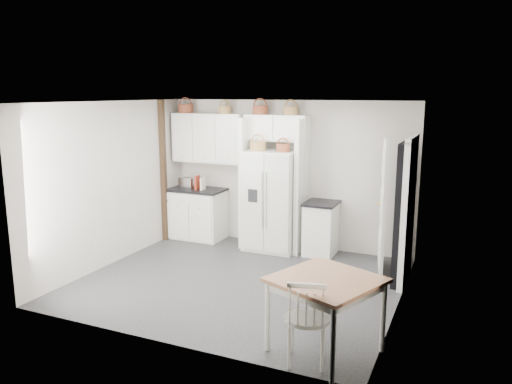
% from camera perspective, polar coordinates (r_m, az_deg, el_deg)
% --- Properties ---
extents(floor, '(4.50, 4.50, 0.00)m').
position_cam_1_polar(floor, '(7.47, -1.83, -10.14)').
color(floor, black).
rests_on(floor, ground).
extents(ceiling, '(4.50, 4.50, 0.00)m').
position_cam_1_polar(ceiling, '(6.95, -1.97, 10.24)').
color(ceiling, white).
rests_on(ceiling, wall_back).
extents(wall_back, '(4.50, 0.00, 4.50)m').
position_cam_1_polar(wall_back, '(8.91, 3.68, 2.07)').
color(wall_back, beige).
rests_on(wall_back, floor).
extents(wall_left, '(0.00, 4.00, 4.00)m').
position_cam_1_polar(wall_left, '(8.30, -16.04, 0.96)').
color(wall_left, beige).
rests_on(wall_left, floor).
extents(wall_right, '(0.00, 4.00, 4.00)m').
position_cam_1_polar(wall_right, '(6.47, 16.39, -1.93)').
color(wall_right, beige).
rests_on(wall_right, floor).
extents(refrigerator, '(0.91, 0.73, 1.75)m').
position_cam_1_polar(refrigerator, '(8.72, 1.91, -0.96)').
color(refrigerator, silver).
rests_on(refrigerator, floor).
extents(base_cab_left, '(0.99, 0.62, 0.92)m').
position_cam_1_polar(base_cab_left, '(9.53, -6.65, -2.55)').
color(base_cab_left, white).
rests_on(base_cab_left, floor).
extents(base_cab_right, '(0.50, 0.60, 0.87)m').
position_cam_1_polar(base_cab_right, '(8.60, 7.42, -4.25)').
color(base_cab_right, white).
rests_on(base_cab_right, floor).
extents(dining_table, '(1.29, 1.29, 0.82)m').
position_cam_1_polar(dining_table, '(5.50, 7.92, -13.74)').
color(dining_table, '#A0653E').
rests_on(dining_table, floor).
extents(windsor_chair, '(0.56, 0.53, 0.96)m').
position_cam_1_polar(windsor_chair, '(5.24, 5.86, -14.20)').
color(windsor_chair, white).
rests_on(windsor_chair, floor).
extents(counter_left, '(1.03, 0.67, 0.04)m').
position_cam_1_polar(counter_left, '(9.42, -6.71, 0.28)').
color(counter_left, black).
rests_on(counter_left, base_cab_left).
extents(counter_right, '(0.54, 0.63, 0.04)m').
position_cam_1_polar(counter_right, '(8.49, 7.50, -1.28)').
color(counter_right, black).
rests_on(counter_right, base_cab_right).
extents(toaster, '(0.30, 0.19, 0.20)m').
position_cam_1_polar(toaster, '(9.46, -7.87, 1.03)').
color(toaster, silver).
rests_on(toaster, counter_left).
extents(cookbook_red, '(0.05, 0.17, 0.26)m').
position_cam_1_polar(cookbook_red, '(9.30, -6.74, 1.07)').
color(cookbook_red, maroon).
rests_on(cookbook_red, counter_left).
extents(cookbook_cream, '(0.04, 0.15, 0.23)m').
position_cam_1_polar(cookbook_cream, '(9.25, -6.10, 0.93)').
color(cookbook_cream, '#EEE3CB').
rests_on(cookbook_cream, counter_left).
extents(basket_upper_a, '(0.28, 0.28, 0.16)m').
position_cam_1_polar(basket_upper_a, '(9.51, -8.05, 9.41)').
color(basket_upper_a, brown).
rests_on(basket_upper_a, upper_cabinet).
extents(basket_upper_c, '(0.23, 0.23, 0.14)m').
position_cam_1_polar(basket_upper_c, '(9.11, -3.61, 9.34)').
color(basket_upper_c, brown).
rests_on(basket_upper_c, upper_cabinet).
extents(basket_bridge_a, '(0.28, 0.28, 0.16)m').
position_cam_1_polar(basket_bridge_a, '(8.81, 0.48, 9.36)').
color(basket_bridge_a, brown).
rests_on(basket_bridge_a, bridge_cabinet).
extents(basket_bridge_b, '(0.25, 0.25, 0.15)m').
position_cam_1_polar(basket_bridge_b, '(8.61, 4.00, 9.25)').
color(basket_bridge_b, brown).
rests_on(basket_bridge_b, bridge_cabinet).
extents(basket_fridge_a, '(0.28, 0.28, 0.15)m').
position_cam_1_polar(basket_fridge_a, '(8.56, 0.21, 5.27)').
color(basket_fridge_a, brown).
rests_on(basket_fridge_a, refrigerator).
extents(basket_fridge_b, '(0.23, 0.23, 0.12)m').
position_cam_1_polar(basket_fridge_b, '(8.39, 3.11, 5.05)').
color(basket_fridge_b, brown).
rests_on(basket_fridge_b, refrigerator).
extents(upper_cabinet, '(1.40, 0.34, 0.90)m').
position_cam_1_polar(upper_cabinet, '(9.30, -5.40, 6.16)').
color(upper_cabinet, white).
rests_on(upper_cabinet, wall_back).
extents(bridge_cabinet, '(1.12, 0.34, 0.45)m').
position_cam_1_polar(bridge_cabinet, '(8.71, 2.42, 7.33)').
color(bridge_cabinet, white).
rests_on(bridge_cabinet, wall_back).
extents(fridge_panel_left, '(0.08, 0.60, 2.30)m').
position_cam_1_polar(fridge_panel_left, '(8.91, -0.99, 1.11)').
color(fridge_panel_left, white).
rests_on(fridge_panel_left, floor).
extents(fridge_panel_right, '(0.08, 0.60, 2.30)m').
position_cam_1_polar(fridge_panel_right, '(8.54, 5.24, 0.61)').
color(fridge_panel_right, white).
rests_on(fridge_panel_right, floor).
extents(trim_post, '(0.09, 0.09, 2.60)m').
position_cam_1_polar(trim_post, '(9.34, -10.53, 2.32)').
color(trim_post, '#301E12').
rests_on(trim_post, floor).
extents(doorway_void, '(0.18, 0.85, 2.05)m').
position_cam_1_polar(doorway_void, '(7.51, 16.61, -2.29)').
color(doorway_void, black).
rests_on(doorway_void, floor).
extents(door_slab, '(0.21, 0.79, 2.05)m').
position_cam_1_polar(door_slab, '(7.88, 14.33, -1.54)').
color(door_slab, white).
rests_on(door_slab, floor).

